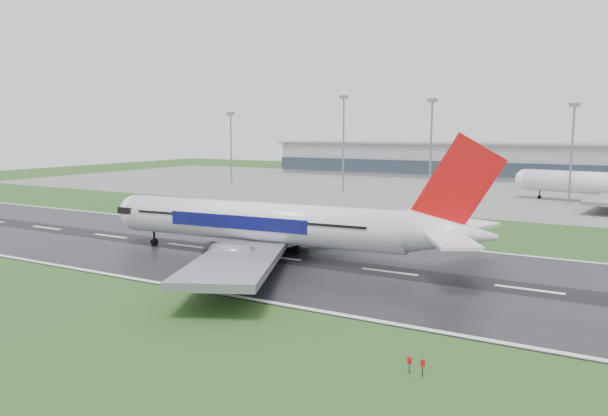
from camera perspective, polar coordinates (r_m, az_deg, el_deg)
The scene contains 9 objects.
ground at distance 87.12m, azimuth 8.64°, elevation -6.46°, with size 520.00×520.00×0.00m, color #23471A.
runway at distance 87.11m, azimuth 8.64°, elevation -6.43°, with size 400.00×45.00×0.10m, color black.
apron at distance 207.44m, azimuth 20.80°, elevation 1.44°, with size 400.00×130.00×0.08m, color slate.
terminal at distance 266.23m, azimuth 22.77°, elevation 4.26°, with size 240.00×36.00×15.00m, color gray.
main_airliner at distance 92.93m, azimuth -2.16°, elevation 0.90°, with size 68.17×64.93×20.13m, color white, non-canonical shape.
floodmast_0 at distance 222.86m, azimuth -7.41°, elevation 5.81°, with size 0.64×0.64×27.30m, color gray.
floodmast_1 at distance 197.92m, azimuth 4.02°, elevation 6.32°, with size 0.64×0.64×32.25m, color gray.
floodmast_2 at distance 186.92m, azimuth 12.74°, elevation 5.77°, with size 0.64×0.64×30.38m, color gray.
floodmast_3 at distance 179.78m, azimuth 25.49°, elevation 4.75°, with size 0.64×0.64×28.05m, color gray.
Camera 1 is at (29.10, -79.27, 21.44)m, focal length 33.21 mm.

